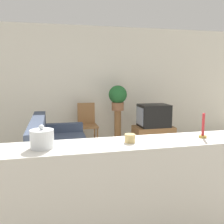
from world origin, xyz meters
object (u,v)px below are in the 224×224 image
(decorative_bowl, at_px, (42,139))
(wooden_chair, at_px, (87,122))
(couch, at_px, (58,154))
(potted_plant, at_px, (118,97))
(television, at_px, (154,116))

(decorative_bowl, bearing_deg, wooden_chair, 77.04)
(couch, distance_m, wooden_chair, 1.76)
(potted_plant, distance_m, decorative_bowl, 3.75)
(couch, distance_m, potted_plant, 2.15)
(wooden_chair, bearing_deg, couch, -112.78)
(couch, height_order, decorative_bowl, decorative_bowl)
(couch, distance_m, television, 2.32)
(television, distance_m, decorative_bowl, 3.73)
(decorative_bowl, bearing_deg, television, 53.86)
(wooden_chair, relative_size, decorative_bowl, 5.00)
(potted_plant, bearing_deg, decorative_bowl, -113.68)
(couch, relative_size, potted_plant, 3.49)
(wooden_chair, xyz_separation_m, decorative_bowl, (-0.82, -3.58, 0.57))
(potted_plant, bearing_deg, couch, -132.77)
(wooden_chair, distance_m, potted_plant, 0.91)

